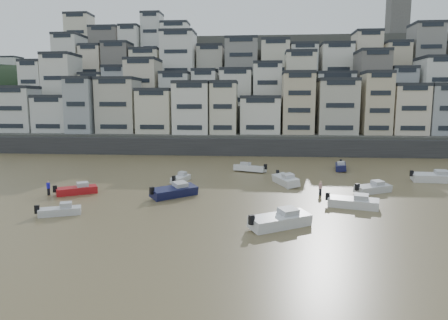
# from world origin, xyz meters

# --- Properties ---
(harbor_wall) EXTENTS (140.00, 3.00, 3.50)m
(harbor_wall) POSITION_xyz_m (10.00, 65.00, 1.75)
(harbor_wall) COLOR #38383A
(harbor_wall) RESTS_ON ground
(hillside) EXTENTS (141.04, 66.00, 50.00)m
(hillside) POSITION_xyz_m (14.73, 104.84, 13.01)
(hillside) COLOR #4C4C47
(hillside) RESTS_ON ground
(boat_a) EXTENTS (6.34, 5.14, 1.70)m
(boat_a) POSITION_xyz_m (13.19, 16.58, 0.85)
(boat_a) COLOR silver
(boat_a) RESTS_ON ground
(boat_b) EXTENTS (5.81, 3.31, 1.51)m
(boat_b) POSITION_xyz_m (21.11, 23.99, 0.75)
(boat_b) COLOR silver
(boat_b) RESTS_ON ground
(boat_c) EXTENTS (5.80, 5.67, 1.67)m
(boat_c) POSITION_xyz_m (1.54, 27.11, 0.83)
(boat_c) COLOR #141740
(boat_c) RESTS_ON ground
(boat_d) EXTENTS (5.42, 4.09, 1.43)m
(boat_d) POSITION_xyz_m (25.09, 31.32, 0.72)
(boat_d) COLOR silver
(boat_d) RESTS_ON ground
(boat_e) EXTENTS (3.83, 6.34, 1.64)m
(boat_e) POSITION_xyz_m (14.83, 35.30, 0.82)
(boat_e) COLOR silver
(boat_e) RESTS_ON ground
(boat_f) EXTENTS (2.51, 4.74, 1.23)m
(boat_f) POSITION_xyz_m (0.51, 36.08, 0.62)
(boat_f) COLOR silver
(boat_f) RESTS_ON ground
(boat_g) EXTENTS (6.48, 2.51, 1.73)m
(boat_g) POSITION_xyz_m (35.38, 38.87, 0.87)
(boat_g) COLOR silver
(boat_g) RESTS_ON ground
(boat_h) EXTENTS (5.85, 3.80, 1.52)m
(boat_h) POSITION_xyz_m (9.86, 45.06, 0.76)
(boat_h) COLOR silver
(boat_h) RESTS_ON ground
(boat_i) EXTENTS (2.77, 5.76, 1.51)m
(boat_i) POSITION_xyz_m (24.56, 48.05, 0.75)
(boat_i) COLOR #13153D
(boat_i) RESTS_ON ground
(boat_j) EXTENTS (4.47, 2.92, 1.16)m
(boat_j) POSITION_xyz_m (-7.95, 18.68, 0.58)
(boat_j) COLOR silver
(boat_j) RESTS_ON ground
(boat_k) EXTENTS (5.16, 4.15, 1.38)m
(boat_k) POSITION_xyz_m (-10.41, 27.53, 0.69)
(boat_k) COLOR #AD151B
(boat_k) RESTS_ON ground
(person_blue) EXTENTS (0.44, 0.44, 1.74)m
(person_blue) POSITION_xyz_m (-13.48, 26.71, 0.87)
(person_blue) COLOR #1E1AC3
(person_blue) RESTS_ON ground
(person_pink) EXTENTS (0.44, 0.44, 1.74)m
(person_pink) POSITION_xyz_m (18.54, 29.44, 0.87)
(person_pink) COLOR #C8908D
(person_pink) RESTS_ON ground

